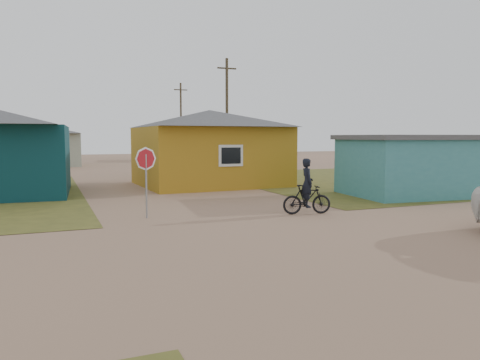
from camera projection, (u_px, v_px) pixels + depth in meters
name	position (u px, v px, depth m)	size (l,w,h in m)	color
ground	(302.00, 247.00, 10.75)	(120.00, 120.00, 0.00)	#946E55
grass_ne	(397.00, 179.00, 28.03)	(20.00, 18.00, 0.00)	brown
house_yellow	(210.00, 147.00, 24.40)	(7.72, 6.76, 3.90)	#AE7D1A
shed_turquoise	(419.00, 165.00, 20.21)	(6.71, 4.93, 2.60)	teal
house_pale_west	(39.00, 144.00, 39.61)	(7.04, 6.15, 3.60)	gray
house_beige_east	(199.00, 143.00, 51.20)	(6.95, 6.05, 3.60)	tan
utility_pole_near	(227.00, 114.00, 33.09)	(1.40, 0.20, 8.00)	#483C2B
utility_pole_far	(181.00, 121.00, 48.20)	(1.40, 0.20, 8.00)	#483C2B
stop_sign	(146.00, 165.00, 14.38)	(0.72, 0.07, 2.21)	gray
cyclist	(307.00, 194.00, 15.23)	(1.68, 0.79, 1.83)	black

